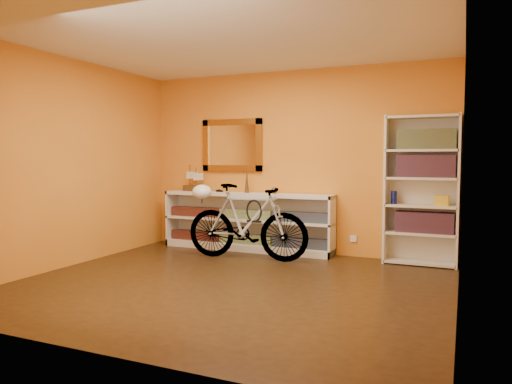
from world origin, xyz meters
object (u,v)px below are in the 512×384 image
at_px(console_unit, 247,222).
at_px(bookcase, 421,190).
at_px(helmet, 202,192).
at_px(bicycle, 247,222).

distance_m(console_unit, bookcase, 2.48).
relative_size(console_unit, helmet, 9.58).
relative_size(bookcase, helmet, 7.00).
height_order(console_unit, bookcase, bookcase).
bearing_deg(helmet, bicycle, 4.41).
bearing_deg(bicycle, helmet, 90.00).
bearing_deg(bookcase, console_unit, -179.41).
xyz_separation_m(console_unit, bookcase, (2.42, 0.03, 0.52)).
bearing_deg(console_unit, helmet, -121.14).
bearing_deg(bookcase, bicycle, -164.20).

